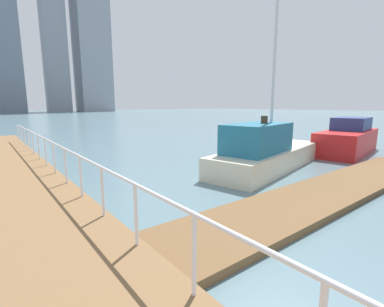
{
  "coord_description": "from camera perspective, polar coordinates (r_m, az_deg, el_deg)",
  "views": [
    {
      "loc": [
        -5.01,
        4.8,
        2.7
      ],
      "look_at": [
        0.82,
        12.31,
        1.01
      ],
      "focal_mm": 25.4,
      "sensor_mm": 36.0,
      "label": 1
    }
  ],
  "objects": [
    {
      "name": "dock_piling_2",
      "position": [
        14.42,
        13.38,
        2.46
      ],
      "size": [
        0.25,
        0.25,
        1.71
      ],
      "primitive_type": "cylinder",
      "color": "brown",
      "rests_on": "ground_plane"
    },
    {
      "name": "moored_boat_4",
      "position": [
        17.87,
        29.89,
        2.69
      ],
      "size": [
        6.25,
        3.11,
        2.01
      ],
      "color": "red",
      "rests_on": "ground_plane"
    },
    {
      "name": "dock_piling_1",
      "position": [
        11.32,
        14.71,
        1.86
      ],
      "size": [
        0.26,
        0.26,
        2.29
      ],
      "primitive_type": "cylinder",
      "color": "#473826",
      "rests_on": "ground_plane"
    },
    {
      "name": "moored_boat_1",
      "position": [
        11.97,
        15.27,
        0.37
      ],
      "size": [
        7.74,
        3.71,
        7.03
      ],
      "color": "beige",
      "rests_on": "ground_plane"
    },
    {
      "name": "floating_dock",
      "position": [
        9.67,
        27.53,
        -6.77
      ],
      "size": [
        14.03,
        2.0,
        0.18
      ],
      "primitive_type": "cube",
      "color": "brown",
      "rests_on": "ground_plane"
    },
    {
      "name": "boardwalk_railing",
      "position": [
        6.65,
        -20.66,
        -3.36
      ],
      "size": [
        0.06,
        29.41,
        1.08
      ],
      "color": "white",
      "rests_on": "boardwalk"
    },
    {
      "name": "ground_plane",
      "position": [
        16.23,
        -19.28,
        -0.06
      ],
      "size": [
        300.0,
        300.0,
        0.0
      ],
      "primitive_type": "plane",
      "color": "slate"
    },
    {
      "name": "skyline_tower_3",
      "position": [
        132.2,
        -27.23,
        22.56
      ],
      "size": [
        9.45,
        10.94,
        67.17
      ],
      "primitive_type": "cube",
      "rotation": [
        0.0,
        0.0,
        -0.08
      ],
      "color": "#8C939E",
      "rests_on": "ground_plane"
    },
    {
      "name": "skyline_tower_4",
      "position": [
        132.57,
        -20.5,
        23.35
      ],
      "size": [
        13.85,
        11.16,
        68.88
      ],
      "primitive_type": "cube",
      "rotation": [
        0.0,
        0.0,
        0.04
      ],
      "color": "#8C939E",
      "rests_on": "ground_plane"
    }
  ]
}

